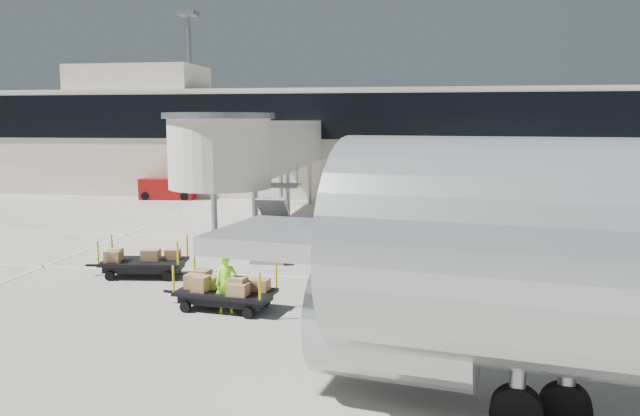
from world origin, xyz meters
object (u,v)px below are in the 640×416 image
(box_cart_near, at_px, (227,291))
(minivan, at_px, (557,215))
(box_cart_far, at_px, (145,263))
(ground_worker, at_px, (226,284))
(suitcase_cart, at_px, (440,245))
(belt_loader, at_px, (168,189))
(baggage_tug, at_px, (347,248))

(box_cart_near, xyz_separation_m, minivan, (12.17, 13.26, 0.64))
(box_cart_far, distance_m, ground_worker, 5.70)
(suitcase_cart, distance_m, belt_loader, 25.21)
(ground_worker, bearing_deg, belt_loader, 99.79)
(belt_loader, bearing_deg, suitcase_cart, -47.27)
(baggage_tug, bearing_deg, box_cart_far, -171.91)
(box_cart_near, relative_size, box_cart_far, 0.97)
(box_cart_near, height_order, belt_loader, belt_loader)
(ground_worker, xyz_separation_m, minivan, (12.08, 13.55, 0.33))
(baggage_tug, height_order, ground_worker, ground_worker)
(box_cart_near, distance_m, ground_worker, 0.44)
(box_cart_far, bearing_deg, baggage_tug, 21.10)
(baggage_tug, height_order, box_cart_near, baggage_tug)
(box_cart_near, bearing_deg, ground_worker, -64.89)
(box_cart_far, bearing_deg, box_cart_near, -46.04)
(minivan, bearing_deg, baggage_tug, -151.31)
(box_cart_far, height_order, belt_loader, belt_loader)
(box_cart_far, bearing_deg, suitcase_cart, 19.19)
(suitcase_cart, height_order, box_cart_far, box_cart_far)
(suitcase_cart, relative_size, belt_loader, 0.78)
(box_cart_near, relative_size, ground_worker, 2.08)
(box_cart_near, height_order, minivan, minivan)
(box_cart_near, relative_size, minivan, 0.67)
(suitcase_cart, distance_m, minivan, 7.21)
(baggage_tug, relative_size, ground_worker, 1.35)
(baggage_tug, bearing_deg, belt_loader, 110.24)
(box_cart_far, xyz_separation_m, ground_worker, (4.32, -3.70, 0.36))
(minivan, bearing_deg, belt_loader, 150.04)
(baggage_tug, relative_size, suitcase_cart, 0.71)
(suitcase_cart, bearing_deg, minivan, 32.36)
(box_cart_near, xyz_separation_m, ground_worker, (0.09, -0.30, 0.31))
(ground_worker, height_order, belt_loader, belt_loader)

